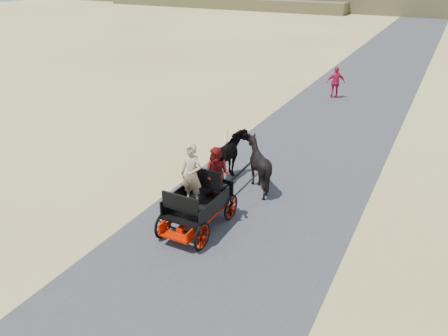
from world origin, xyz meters
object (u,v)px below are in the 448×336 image
at_px(horse_right, 258,165).
at_px(pedestrian, 336,83).
at_px(horse_left, 229,158).
at_px(carriage, 198,216).

bearing_deg(horse_right, pedestrian, -87.72).
height_order(horse_right, pedestrian, pedestrian).
bearing_deg(horse_left, pedestrian, -93.09).
bearing_deg(carriage, pedestrian, 89.67).
xyz_separation_m(carriage, horse_right, (0.55, 3.00, 0.49)).
relative_size(horse_left, horse_right, 1.18).
distance_m(horse_left, pedestrian, 11.75).
height_order(carriage, horse_right, horse_right).
xyz_separation_m(carriage, horse_left, (-0.55, 3.00, 0.49)).
bearing_deg(horse_right, horse_left, 0.00).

